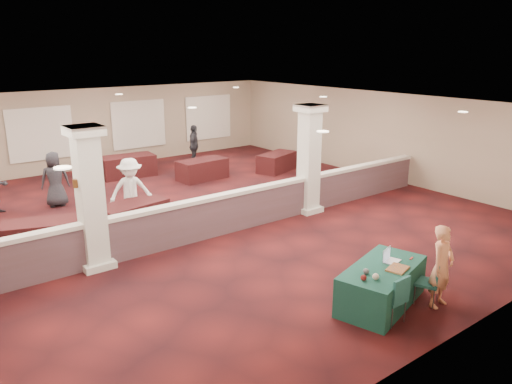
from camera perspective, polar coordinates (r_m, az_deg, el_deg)
ground at (r=14.58m, az=-6.85°, el=-2.98°), size 16.00×16.00×0.00m
wall_back at (r=21.31m, az=-18.21°, el=6.89°), size 16.00×0.04×3.20m
wall_front at (r=8.58m, az=21.60°, el=-6.70°), size 16.00×0.04×3.20m
wall_right at (r=19.37m, az=13.85°, el=6.36°), size 0.04×16.00×3.20m
ceiling at (r=13.87m, az=-7.30°, el=9.60°), size 16.00×16.00×0.02m
partition_wall at (r=13.19m, az=-3.58°, el=-2.38°), size 15.60×0.28×1.10m
column_left at (r=11.39m, az=-18.41°, el=-0.59°), size 0.72×0.72×3.20m
column_right at (r=14.73m, az=6.08°, el=3.86°), size 0.72×0.72×3.20m
sconce_left at (r=11.22m, az=-19.92°, el=0.93°), size 0.12×0.12×0.18m
sconce_right at (r=11.39m, az=-17.25°, el=1.40°), size 0.12×0.12×0.18m
near_table at (r=9.99m, az=14.14°, el=-10.32°), size 2.23×1.54×0.78m
conf_chair_main at (r=10.23m, az=19.47°, el=-9.42°), size 0.56×0.56×0.86m
conf_chair_side at (r=9.35m, az=15.60°, el=-11.33°), size 0.47×0.47×0.92m
woman at (r=10.11m, az=20.46°, el=-7.97°), size 0.61×0.43×1.61m
far_table_front_left at (r=13.27m, az=-23.28°, el=-4.57°), size 1.98×1.46×0.72m
far_table_front_center at (r=13.96m, az=-13.86°, el=-2.63°), size 1.97×1.23×0.74m
far_table_front_right at (r=19.94m, az=2.40°, el=3.45°), size 1.94×1.39×0.71m
far_table_back_center at (r=19.66m, az=-14.43°, el=2.89°), size 2.08×1.19×0.81m
far_table_back_right at (r=18.76m, az=-6.16°, el=2.59°), size 1.90×1.04×0.74m
attendee_b at (r=14.30m, az=-14.13°, el=0.13°), size 1.27×0.77×1.85m
attendee_c at (r=20.82m, az=-7.09°, el=5.28°), size 1.04×1.05×1.70m
attendee_d at (r=16.55m, az=-21.99°, el=1.37°), size 0.93×0.64×1.72m
laptop_base at (r=10.08m, az=15.29°, el=-7.66°), size 0.41×0.33×0.02m
laptop_screen at (r=10.07m, az=14.69°, el=-6.85°), size 0.34×0.11×0.23m
screen_glow at (r=10.07m, az=14.72°, el=-6.95°), size 0.31×0.09×0.20m
knitting at (r=9.78m, az=15.88°, el=-8.43°), size 0.50×0.43×0.03m
yarn_cream at (r=9.27m, az=13.52°, el=-9.38°), size 0.12×0.12×0.12m
yarn_red at (r=9.19m, az=12.19°, el=-9.55°), size 0.11×0.11×0.11m
yarn_grey at (r=9.44m, az=12.46°, el=-8.84°), size 0.11×0.11×0.11m
scissors at (r=10.34m, az=17.33°, el=-7.25°), size 0.13×0.07×0.01m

